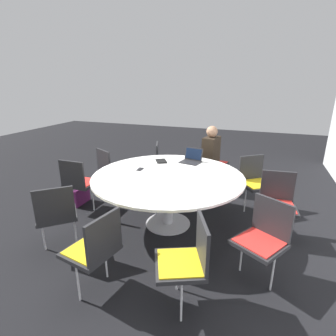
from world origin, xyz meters
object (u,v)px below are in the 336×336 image
(chair_0, at_px, (212,160))
(laptop, at_px, (192,159))
(chair_2, at_px, (111,168))
(chair_6, at_px, (187,257))
(chair_5, at_px, (95,246))
(cell_phone, at_px, (140,169))
(chair_9, at_px, (255,179))
(chair_7, at_px, (263,235))
(handbag, at_px, (79,195))
(chair_1, at_px, (164,161))
(chair_4, at_px, (56,212))
(chair_3, at_px, (79,180))
(person_0, at_px, (212,154))
(spiral_notebook, at_px, (161,161))
(chair_8, at_px, (278,200))

(chair_0, height_order, laptop, laptop)
(chair_2, relative_size, chair_6, 1.00)
(chair_0, height_order, chair_2, same)
(chair_5, xyz_separation_m, chair_6, (-0.13, 0.84, 0.00))
(cell_phone, bearing_deg, chair_9, 117.72)
(chair_7, relative_size, handbag, 2.37)
(chair_5, relative_size, chair_9, 1.00)
(chair_6, bearing_deg, chair_7, -69.97)
(chair_1, relative_size, chair_4, 1.00)
(chair_5, distance_m, chair_7, 1.63)
(chair_9, bearing_deg, chair_4, 5.33)
(chair_3, bearing_deg, chair_7, -13.20)
(chair_6, height_order, chair_7, same)
(chair_2, height_order, handbag, chair_2)
(chair_4, xyz_separation_m, person_0, (-2.46, 1.34, 0.20))
(chair_2, height_order, chair_3, same)
(chair_1, xyz_separation_m, chair_6, (2.60, 1.19, 0.00))
(chair_4, xyz_separation_m, chair_9, (-1.91, 2.13, 0.00))
(laptop, bearing_deg, chair_9, 24.43)
(chair_1, xyz_separation_m, chair_2, (0.70, -0.73, 0.00))
(chair_7, relative_size, chair_9, 1.00)
(chair_0, xyz_separation_m, chair_3, (1.78, -1.72, 0.00))
(chair_5, distance_m, spiral_notebook, 1.98)
(chair_1, relative_size, chair_2, 1.00)
(chair_0, distance_m, cell_phone, 1.80)
(chair_2, distance_m, chair_5, 2.31)
(chair_3, bearing_deg, chair_5, -47.86)
(chair_3, xyz_separation_m, cell_phone, (-0.16, 0.97, 0.24))
(spiral_notebook, distance_m, handbag, 1.50)
(chair_1, relative_size, chair_9, 1.00)
(chair_0, relative_size, chair_6, 1.00)
(chair_0, bearing_deg, chair_6, 18.47)
(chair_4, height_order, chair_8, same)
(person_0, bearing_deg, chair_8, 53.35)
(chair_5, bearing_deg, chair_0, 1.99)
(laptop, bearing_deg, chair_5, -87.62)
(spiral_notebook, xyz_separation_m, handbag, (0.41, -1.31, -0.62))
(chair_7, height_order, spiral_notebook, chair_7)
(chair_4, relative_size, chair_9, 1.00)
(chair_7, bearing_deg, spiral_notebook, -6.70)
(chair_5, height_order, chair_6, same)
(chair_9, xyz_separation_m, laptop, (0.21, -0.96, 0.29))
(chair_9, height_order, handbag, chair_9)
(chair_8, bearing_deg, cell_phone, -1.98)
(chair_7, distance_m, cell_phone, 1.89)
(chair_7, height_order, cell_phone, chair_7)
(chair_4, distance_m, handbag, 1.34)
(chair_8, bearing_deg, spiral_notebook, -16.72)
(chair_9, relative_size, cell_phone, 5.86)
(chair_2, distance_m, spiral_notebook, 1.01)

